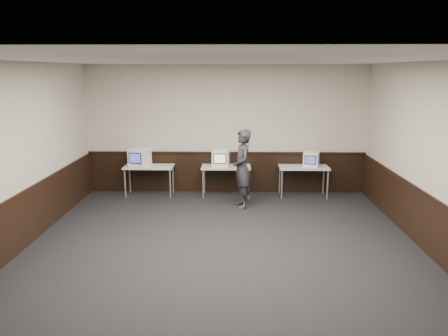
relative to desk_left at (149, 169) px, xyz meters
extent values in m
plane|color=black|center=(1.90, -3.60, -0.68)|extent=(8.00, 8.00, 0.00)
plane|color=white|center=(1.90, -3.60, 2.52)|extent=(8.00, 8.00, 0.00)
plane|color=beige|center=(1.90, 0.40, 0.92)|extent=(7.00, 0.00, 7.00)
plane|color=beige|center=(1.90, -7.60, 0.92)|extent=(7.00, 0.00, 7.00)
plane|color=beige|center=(-1.60, -3.60, 0.92)|extent=(0.00, 8.00, 8.00)
plane|color=beige|center=(5.40, -3.60, 0.92)|extent=(0.00, 8.00, 8.00)
cube|color=black|center=(1.90, 0.38, -0.18)|extent=(6.98, 0.04, 1.00)
cube|color=black|center=(-1.58, -3.60, -0.18)|extent=(0.04, 7.98, 1.00)
cube|color=black|center=(5.38, -3.60, -0.18)|extent=(0.04, 7.98, 1.00)
cube|color=black|center=(1.90, 0.36, 0.34)|extent=(6.98, 0.06, 0.04)
cube|color=silver|center=(0.00, 0.00, 0.05)|extent=(1.20, 0.60, 0.04)
cylinder|color=#999999|center=(-0.55, -0.25, -0.32)|extent=(0.04, 0.04, 0.71)
cylinder|color=#999999|center=(0.55, -0.25, -0.32)|extent=(0.04, 0.04, 0.71)
cylinder|color=#999999|center=(-0.55, 0.25, -0.32)|extent=(0.04, 0.04, 0.71)
cylinder|color=#999999|center=(0.55, 0.25, -0.32)|extent=(0.04, 0.04, 0.71)
cube|color=silver|center=(1.90, 0.00, 0.05)|extent=(1.20, 0.60, 0.04)
cylinder|color=#999999|center=(1.35, -0.25, -0.32)|extent=(0.04, 0.04, 0.71)
cylinder|color=#999999|center=(2.45, -0.25, -0.32)|extent=(0.04, 0.04, 0.71)
cylinder|color=#999999|center=(1.35, 0.25, -0.32)|extent=(0.04, 0.04, 0.71)
cylinder|color=#999999|center=(2.45, 0.25, -0.32)|extent=(0.04, 0.04, 0.71)
cube|color=silver|center=(3.80, 0.00, 0.05)|extent=(1.20, 0.60, 0.04)
cylinder|color=#999999|center=(3.25, -0.25, -0.32)|extent=(0.04, 0.04, 0.71)
cylinder|color=#999999|center=(4.35, -0.25, -0.32)|extent=(0.04, 0.04, 0.71)
cylinder|color=#999999|center=(3.25, 0.25, -0.32)|extent=(0.04, 0.04, 0.71)
cylinder|color=#999999|center=(4.35, 0.25, -0.32)|extent=(0.04, 0.04, 0.71)
cube|color=white|center=(-0.21, -0.03, 0.29)|extent=(0.54, 0.56, 0.44)
cube|color=black|center=(-0.28, -0.25, 0.31)|extent=(0.32, 0.11, 0.26)
cube|color=#3E48B7|center=(-0.28, -0.26, 0.31)|extent=(0.27, 0.08, 0.22)
cube|color=white|center=(1.77, 0.01, 0.28)|extent=(0.45, 0.46, 0.41)
cube|color=black|center=(1.75, -0.20, 0.30)|extent=(0.31, 0.04, 0.25)
cube|color=silver|center=(1.75, -0.21, 0.30)|extent=(0.27, 0.03, 0.20)
cube|color=white|center=(3.98, 0.01, 0.25)|extent=(0.46, 0.47, 0.36)
cube|color=black|center=(3.92, -0.17, 0.27)|extent=(0.26, 0.09, 0.22)
cube|color=#3858A6|center=(3.92, -0.18, 0.27)|extent=(0.23, 0.07, 0.18)
imported|color=#29282E|center=(2.28, -0.90, 0.21)|extent=(0.53, 0.71, 1.77)
camera|label=1|loc=(2.07, -10.44, 2.36)|focal=35.00mm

